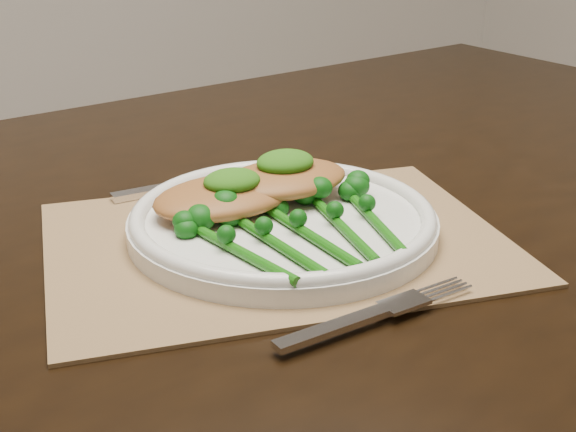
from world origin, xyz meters
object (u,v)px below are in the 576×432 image
placemat (277,242)px  broccolini_bundle (311,236)px  chicken_fillet_left (224,197)px  dinner_plate (283,220)px

placemat → broccolini_bundle: broccolini_bundle is taller
chicken_fillet_left → broccolini_bundle: chicken_fillet_left is taller
chicken_fillet_left → broccolini_bundle: size_ratio=0.77×
placemat → chicken_fillet_left: chicken_fillet_left is taller
placemat → chicken_fillet_left: (-0.03, 0.05, 0.03)m
placemat → broccolini_bundle: 0.05m
placemat → dinner_plate: (0.01, 0.01, 0.01)m
chicken_fillet_left → broccolini_bundle: bearing=-72.3°
broccolini_bundle → placemat: bearing=98.5°
placemat → dinner_plate: bearing=54.5°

